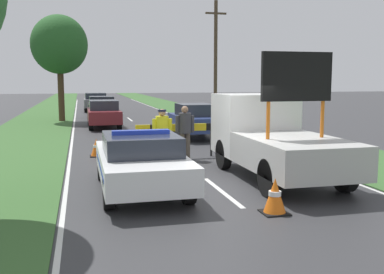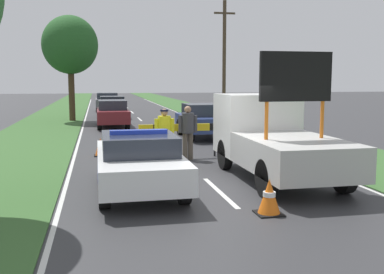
{
  "view_description": "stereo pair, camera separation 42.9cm",
  "coord_description": "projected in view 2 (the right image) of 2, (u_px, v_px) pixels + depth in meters",
  "views": [
    {
      "loc": [
        -3.2,
        -10.47,
        2.63
      ],
      "look_at": [
        -0.3,
        1.2,
        1.1
      ],
      "focal_mm": 42.0,
      "sensor_mm": 36.0,
      "label": 1
    },
    {
      "loc": [
        -2.78,
        -10.56,
        2.63
      ],
      "look_at": [
        -0.3,
        1.2,
        1.1
      ],
      "focal_mm": 42.0,
      "sensor_mm": 36.0,
      "label": 2
    }
  ],
  "objects": [
    {
      "name": "ground_plane",
      "position": [
        214.0,
        186.0,
        11.16
      ],
      "size": [
        160.0,
        160.0,
        0.0
      ],
      "primitive_type": "plane",
      "color": "#333335"
    },
    {
      "name": "lane_markings",
      "position": [
        143.0,
        122.0,
        28.39
      ],
      "size": [
        7.3,
        67.29,
        0.01
      ],
      "color": "silver",
      "rests_on": "ground"
    },
    {
      "name": "grass_verge_left",
      "position": [
        52.0,
        120.0,
        29.4
      ],
      "size": [
        3.98,
        120.0,
        0.03
      ],
      "color": "#38602D",
      "rests_on": "ground"
    },
    {
      "name": "grass_verge_right",
      "position": [
        220.0,
        117.0,
        31.73
      ],
      "size": [
        3.98,
        120.0,
        0.03
      ],
      "color": "#38602D",
      "rests_on": "ground"
    },
    {
      "name": "police_car",
      "position": [
        139.0,
        160.0,
        10.71
      ],
      "size": [
        1.92,
        4.66,
        1.47
      ],
      "rotation": [
        0.0,
        0.0,
        0.02
      ],
      "color": "white",
      "rests_on": "ground"
    },
    {
      "name": "work_truck",
      "position": [
        272.0,
        137.0,
        12.22
      ],
      "size": [
        2.16,
        5.31,
        3.3
      ],
      "rotation": [
        0.0,
        0.0,
        3.14
      ],
      "color": "white",
      "rests_on": "ground"
    },
    {
      "name": "road_barrier",
      "position": [
        182.0,
        130.0,
        15.24
      ],
      "size": [
        2.92,
        0.08,
        1.15
      ],
      "rotation": [
        0.0,
        0.0,
        0.11
      ],
      "color": "black",
      "rests_on": "ground"
    },
    {
      "name": "police_officer",
      "position": [
        164.0,
        131.0,
        14.0
      ],
      "size": [
        0.63,
        0.4,
        1.74
      ],
      "rotation": [
        0.0,
        0.0,
        3.59
      ],
      "color": "#191E38",
      "rests_on": "ground"
    },
    {
      "name": "pedestrian_civilian",
      "position": [
        188.0,
        128.0,
        14.84
      ],
      "size": [
        0.64,
        0.41,
        1.78
      ],
      "rotation": [
        0.0,
        0.0,
        0.07
      ],
      "color": "brown",
      "rests_on": "ground"
    },
    {
      "name": "traffic_cone_near_police",
      "position": [
        101.0,
        147.0,
        15.61
      ],
      "size": [
        0.45,
        0.45,
        0.63
      ],
      "color": "black",
      "rests_on": "ground"
    },
    {
      "name": "traffic_cone_centre_front",
      "position": [
        269.0,
        197.0,
        8.82
      ],
      "size": [
        0.52,
        0.52,
        0.71
      ],
      "color": "black",
      "rests_on": "ground"
    },
    {
      "name": "traffic_cone_near_truck",
      "position": [
        119.0,
        150.0,
        14.86
      ],
      "size": [
        0.47,
        0.47,
        0.65
      ],
      "color": "black",
      "rests_on": "ground"
    },
    {
      "name": "queued_car_hatch_blue",
      "position": [
        201.0,
        120.0,
        20.54
      ],
      "size": [
        1.7,
        4.04,
        1.55
      ],
      "rotation": [
        0.0,
        0.0,
        3.14
      ],
      "color": "navy",
      "rests_on": "ground"
    },
    {
      "name": "queued_car_wagon_maroon",
      "position": [
        112.0,
        113.0,
        25.05
      ],
      "size": [
        1.71,
        4.4,
        1.52
      ],
      "rotation": [
        0.0,
        0.0,
        3.14
      ],
      "color": "maroon",
      "rests_on": "ground"
    },
    {
      "name": "queued_car_sedan_black",
      "position": [
        112.0,
        106.0,
        31.58
      ],
      "size": [
        1.84,
        4.08,
        1.5
      ],
      "rotation": [
        0.0,
        0.0,
        3.14
      ],
      "color": "black",
      "rests_on": "ground"
    },
    {
      "name": "queued_car_suv_grey",
      "position": [
        107.0,
        101.0,
        38.04
      ],
      "size": [
        1.9,
        4.31,
        1.55
      ],
      "rotation": [
        0.0,
        0.0,
        3.14
      ],
      "color": "slate",
      "rests_on": "ground"
    },
    {
      "name": "roadside_tree_near_left",
      "position": [
        70.0,
        45.0,
        28.39
      ],
      "size": [
        3.5,
        3.5,
        6.68
      ],
      "color": "#42301E",
      "rests_on": "ground"
    },
    {
      "name": "utility_pole",
      "position": [
        224.0,
        62.0,
        25.13
      ],
      "size": [
        1.2,
        0.2,
        7.0
      ],
      "color": "#473828",
      "rests_on": "ground"
    }
  ]
}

